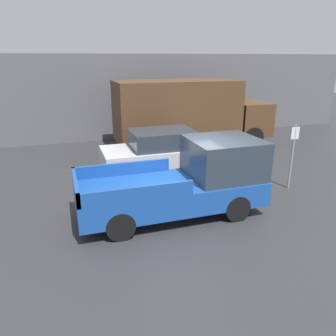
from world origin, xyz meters
The scene contains 6 objects.
ground_plane centered at (0.00, 0.00, 0.00)m, with size 60.00×60.00×0.00m, color #2D2D30.
building_wall centered at (0.00, 9.42, 2.22)m, with size 28.00×0.15×4.44m.
pickup_truck centered at (-0.06, -0.14, 0.96)m, with size 5.15×2.06×2.09m.
car centered at (0.17, 3.30, 0.85)m, with size 4.26×1.98×1.69m.
delivery_truck centered at (2.53, 6.51, 1.77)m, with size 7.57×2.57×3.26m.
parking_sign centered at (3.90, 0.47, 1.26)m, with size 0.30×0.07×2.22m.
Camera 1 is at (-3.29, -8.14, 4.26)m, focal length 35.00 mm.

